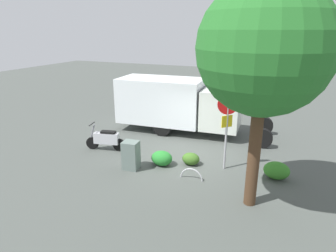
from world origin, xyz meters
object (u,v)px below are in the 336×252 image
object	(u,v)px
box_truck_near	(180,102)
stop_sign	(227,120)
bike_rack_hoop	(191,179)
motorcycle	(106,139)
utility_cabinet	(131,155)
street_tree	(264,49)

from	to	relation	value
box_truck_near	stop_sign	size ratio (longest dim) A/B	2.70
stop_sign	bike_rack_hoop	bearing A→B (deg)	55.71
stop_sign	motorcycle	bearing A→B (deg)	2.37
box_truck_near	bike_rack_hoop	bearing A→B (deg)	-68.10
stop_sign	utility_cabinet	size ratio (longest dim) A/B	2.66
street_tree	bike_rack_hoop	bearing A→B (deg)	-19.35
utility_cabinet	bike_rack_hoop	xyz separation A→B (m)	(-2.40, -0.09, -0.55)
box_truck_near	utility_cabinet	xyz separation A→B (m)	(0.12, 4.81, -0.99)
box_truck_near	utility_cabinet	bearing A→B (deg)	-95.32
stop_sign	box_truck_near	bearing A→B (deg)	-47.39
stop_sign	bike_rack_hoop	distance (m)	2.50
stop_sign	street_tree	bearing A→B (deg)	121.63
stop_sign	bike_rack_hoop	world-z (taller)	stop_sign
motorcycle	utility_cabinet	bearing A→B (deg)	136.07
street_tree	bike_rack_hoop	size ratio (longest dim) A/B	7.57
utility_cabinet	bike_rack_hoop	bearing A→B (deg)	-177.81
motorcycle	utility_cabinet	distance (m)	2.24
box_truck_near	motorcycle	size ratio (longest dim) A/B	4.42
motorcycle	utility_cabinet	xyz separation A→B (m)	(-1.91, 1.17, 0.03)
utility_cabinet	bike_rack_hoop	size ratio (longest dim) A/B	1.30
box_truck_near	bike_rack_hoop	distance (m)	5.46
stop_sign	utility_cabinet	world-z (taller)	stop_sign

